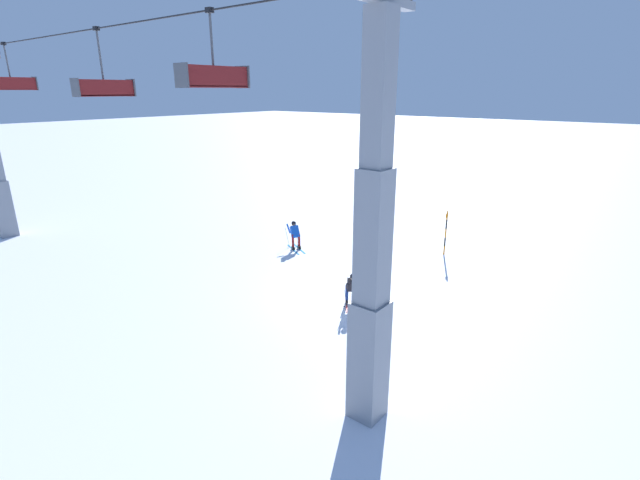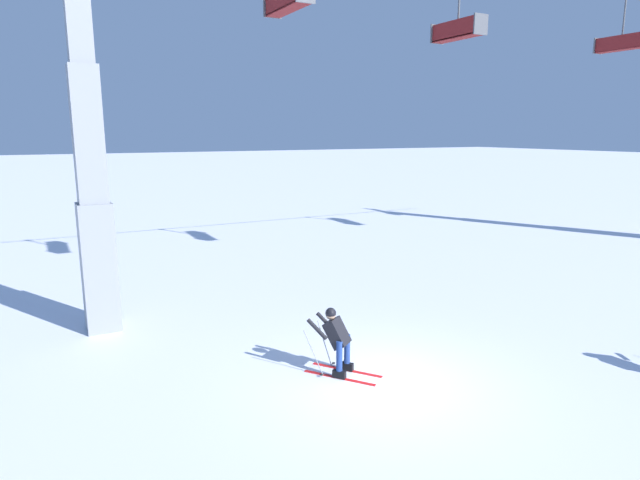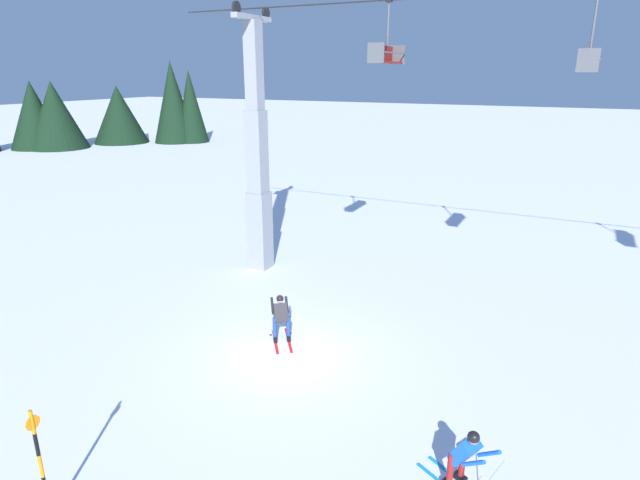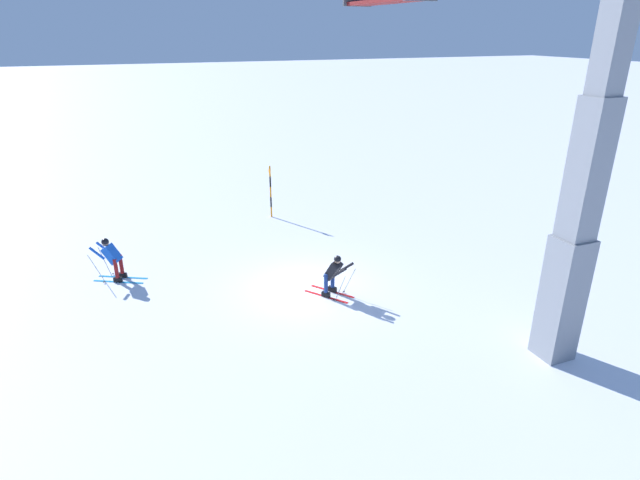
# 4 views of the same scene
# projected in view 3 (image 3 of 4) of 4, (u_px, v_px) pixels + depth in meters

# --- Properties ---
(ground_plane) EXTENTS (260.00, 260.00, 0.00)m
(ground_plane) POSITION_uv_depth(u_px,v_px,m) (287.00, 356.00, 15.65)
(ground_plane) COLOR white
(skier_carving_main) EXTENTS (1.42, 1.62, 1.56)m
(skier_carving_main) POSITION_uv_depth(u_px,v_px,m) (281.00, 315.00, 16.40)
(skier_carving_main) COLOR red
(skier_carving_main) RESTS_ON ground_plane
(lift_tower_near) EXTENTS (0.82, 2.43, 10.54)m
(lift_tower_near) POSITION_uv_depth(u_px,v_px,m) (258.00, 168.00, 21.45)
(lift_tower_near) COLOR gray
(lift_tower_near) RESTS_ON ground_plane
(chairlift_seat_nearest) EXTENTS (0.61, 2.22, 2.07)m
(chairlift_seat_nearest) POSITION_uv_depth(u_px,v_px,m) (385.00, 54.00, 17.85)
(chairlift_seat_nearest) COLOR black
(chairlift_seat_second) EXTENTS (0.61, 2.13, 2.35)m
(chairlift_seat_second) POSITION_uv_depth(u_px,v_px,m) (586.00, 60.00, 15.29)
(chairlift_seat_second) COLOR black
(trail_marker_pole) EXTENTS (0.07, 0.28, 2.39)m
(trail_marker_pole) POSITION_uv_depth(u_px,v_px,m) (40.00, 462.00, 9.57)
(trail_marker_pole) COLOR orange
(trail_marker_pole) RESTS_ON ground_plane
(skier_distant_uphill) EXTENTS (1.79, 1.33, 1.66)m
(skier_distant_uphill) POSITION_uv_depth(u_px,v_px,m) (465.00, 455.00, 10.33)
(skier_distant_uphill) COLOR #198CCC
(skier_distant_uphill) RESTS_ON ground_plane
(tree_line_ridge) EXTENTS (18.43, 20.41, 9.62)m
(tree_line_ridge) POSITION_uv_depth(u_px,v_px,m) (95.00, 111.00, 59.31)
(tree_line_ridge) COLOR black
(tree_line_ridge) RESTS_ON ground_plane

